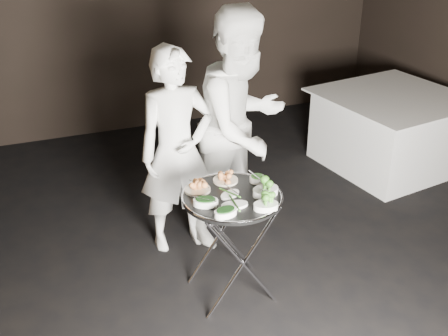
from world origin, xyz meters
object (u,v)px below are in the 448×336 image
object	(u,v)px
waiter_left	(177,151)
waiter_right	(242,127)
serving_tray	(232,197)
tray_stand	(232,241)
dining_table	(391,131)

from	to	relation	value
waiter_left	waiter_right	xyz separation A→B (m)	(0.55, -0.00, 0.13)
serving_tray	waiter_left	world-z (taller)	waiter_left
tray_stand	waiter_left	xyz separation A→B (m)	(-0.16, 0.77, 0.39)
serving_tray	waiter_right	xyz separation A→B (m)	(0.40, 0.77, 0.16)
waiter_right	dining_table	xyz separation A→B (m)	(1.95, 0.61, -0.57)
waiter_left	dining_table	xyz separation A→B (m)	(2.51, 0.61, -0.44)
waiter_left	dining_table	distance (m)	2.62
serving_tray	dining_table	bearing A→B (deg)	30.28
tray_stand	waiter_right	bearing A→B (deg)	62.60
tray_stand	waiter_left	size ratio (longest dim) A/B	0.48
serving_tray	dining_table	distance (m)	2.75
waiter_left	dining_table	size ratio (longest dim) A/B	1.23
serving_tray	waiter_left	size ratio (longest dim) A/B	0.41
dining_table	waiter_left	bearing A→B (deg)	-166.41
serving_tray	dining_table	world-z (taller)	serving_tray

